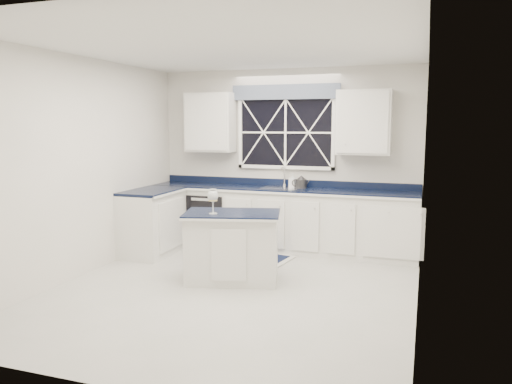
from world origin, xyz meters
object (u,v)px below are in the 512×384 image
at_px(dishwasher, 213,219).
at_px(soap_bottle, 293,180).
at_px(wine_glass, 213,197).
at_px(faucet, 284,176).
at_px(kettle, 301,182).
at_px(island, 232,246).

distance_m(dishwasher, soap_bottle, 1.41).
height_order(wine_glass, soap_bottle, soap_bottle).
bearing_deg(wine_glass, soap_bottle, 76.39).
bearing_deg(faucet, kettle, -21.28).
bearing_deg(island, soap_bottle, 66.05).
distance_m(wine_glass, soap_bottle, 1.95).
bearing_deg(soap_bottle, island, -99.47).
relative_size(dishwasher, wine_glass, 2.79).
bearing_deg(wine_glass, faucet, 81.05).
xyz_separation_m(faucet, kettle, (0.29, -0.11, -0.07)).
height_order(dishwasher, wine_glass, wine_glass).
distance_m(island, soap_bottle, 1.86).
bearing_deg(faucet, soap_bottle, -24.12).
bearing_deg(dishwasher, wine_glass, -65.95).
bearing_deg(dishwasher, island, -58.99).
bearing_deg(dishwasher, faucet, 10.02).
xyz_separation_m(dishwasher, island, (0.96, -1.60, 0.01)).
distance_m(dishwasher, faucet, 1.31).
height_order(kettle, wine_glass, wine_glass).
xyz_separation_m(faucet, soap_bottle, (0.15, -0.07, -0.06)).
height_order(dishwasher, soap_bottle, soap_bottle).
distance_m(faucet, kettle, 0.32).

